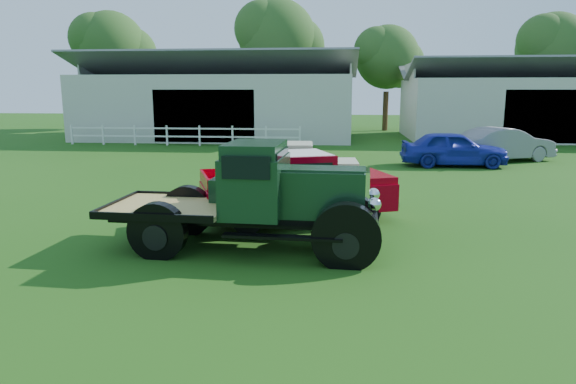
# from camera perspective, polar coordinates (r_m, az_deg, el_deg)

# --- Properties ---
(ground) EXTENTS (120.00, 120.00, 0.00)m
(ground) POSITION_cam_1_polar(r_m,az_deg,el_deg) (10.56, -1.74, -6.85)
(ground) COLOR #1A4B0F
(shed_left) EXTENTS (18.80, 10.20, 5.60)m
(shed_left) POSITION_cam_1_polar(r_m,az_deg,el_deg) (36.90, -7.41, 10.44)
(shed_left) COLOR #A3A594
(shed_left) RESTS_ON ground
(shed_right) EXTENTS (16.80, 9.20, 5.20)m
(shed_right) POSITION_cam_1_polar(r_m,az_deg,el_deg) (39.07, 25.03, 9.24)
(shed_right) COLOR #A3A594
(shed_right) RESTS_ON ground
(fence_rail) EXTENTS (14.20, 0.16, 1.20)m
(fence_rail) POSITION_cam_1_polar(r_m,az_deg,el_deg) (31.48, -11.57, 6.17)
(fence_rail) COLOR white
(fence_rail) RESTS_ON ground
(tree_a) EXTENTS (6.30, 6.30, 10.50)m
(tree_a) POSITION_cam_1_polar(r_m,az_deg,el_deg) (47.14, -18.97, 13.09)
(tree_a) COLOR #34561D
(tree_a) RESTS_ON ground
(tree_b) EXTENTS (6.90, 6.90, 11.50)m
(tree_b) POSITION_cam_1_polar(r_m,az_deg,el_deg) (44.34, -1.19, 14.48)
(tree_b) COLOR #34561D
(tree_b) RESTS_ON ground
(tree_c) EXTENTS (5.40, 5.40, 9.00)m
(tree_c) POSITION_cam_1_polar(r_m,az_deg,el_deg) (43.12, 10.91, 12.71)
(tree_c) COLOR #34561D
(tree_c) RESTS_ON ground
(tree_d) EXTENTS (6.00, 6.00, 10.00)m
(tree_d) POSITION_cam_1_polar(r_m,az_deg,el_deg) (47.04, 27.17, 12.17)
(tree_d) COLOR #34561D
(tree_d) RESTS_ON ground
(vintage_flatbed) EXTENTS (5.75, 2.49, 2.24)m
(vintage_flatbed) POSITION_cam_1_polar(r_m,az_deg,el_deg) (10.64, -4.18, -0.48)
(vintage_flatbed) COLOR #15341E
(vintage_flatbed) RESTS_ON ground
(red_pickup) EXTENTS (5.23, 3.50, 1.78)m
(red_pickup) POSITION_cam_1_polar(r_m,az_deg,el_deg) (12.84, 1.04, 0.53)
(red_pickup) COLOR #AD0014
(red_pickup) RESTS_ON ground
(white_pickup) EXTENTS (4.47, 1.96, 1.61)m
(white_pickup) POSITION_cam_1_polar(r_m,az_deg,el_deg) (16.33, 0.30, 2.54)
(white_pickup) COLOR beige
(white_pickup) RESTS_ON ground
(misc_car_blue) EXTENTS (4.52, 1.86, 1.53)m
(misc_car_blue) POSITION_cam_1_polar(r_m,az_deg,el_deg) (23.56, 17.93, 4.60)
(misc_car_blue) COLOR #1C27A1
(misc_car_blue) RESTS_ON ground
(misc_car_grey) EXTENTS (5.05, 3.42, 1.58)m
(misc_car_grey) POSITION_cam_1_polar(r_m,az_deg,el_deg) (26.02, 22.80, 4.90)
(misc_car_grey) COLOR gray
(misc_car_grey) RESTS_ON ground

